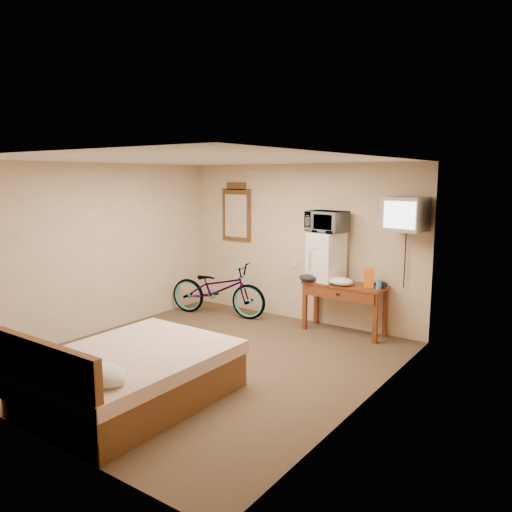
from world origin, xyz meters
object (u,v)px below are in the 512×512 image
object	(u,v)px
blue_cup	(379,284)
bed	(127,375)
mini_fridge	(326,257)
microwave	(327,222)
crt_television	(405,214)
desk	(344,293)
wall_mirror	(236,213)
bicycle	(218,289)

from	to	relation	value
blue_cup	bed	xyz separation A→B (m)	(-1.35, -3.36, -0.52)
mini_fridge	microwave	distance (m)	0.53
crt_television	blue_cup	bearing A→B (deg)	-173.16
microwave	desk	bearing A→B (deg)	1.27
blue_cup	bed	size ratio (longest dim) A/B	0.07
crt_television	wall_mirror	xyz separation A→B (m)	(-3.03, 0.25, -0.12)
desk	wall_mirror	world-z (taller)	wall_mirror
microwave	crt_television	distance (m)	1.19
blue_cup	bed	distance (m)	3.66
desk	bed	bearing A→B (deg)	-103.57
microwave	wall_mirror	xyz separation A→B (m)	(-1.85, 0.22, 0.04)
bicycle	wall_mirror	bearing A→B (deg)	-8.18
wall_mirror	blue_cup	bearing A→B (deg)	-6.10
crt_television	bed	size ratio (longest dim) A/B	0.31
mini_fridge	blue_cup	world-z (taller)	mini_fridge
bicycle	crt_television	bearing A→B (deg)	-96.29
wall_mirror	bed	world-z (taller)	wall_mirror
mini_fridge	blue_cup	xyz separation A→B (m)	(0.86, -0.06, -0.30)
microwave	wall_mirror	size ratio (longest dim) A/B	0.57
crt_television	bicycle	distance (m)	3.29
microwave	bed	world-z (taller)	microwave
mini_fridge	crt_television	world-z (taller)	crt_television
desk	mini_fridge	size ratio (longest dim) A/B	1.68
mini_fridge	crt_television	xyz separation A→B (m)	(1.18, -0.03, 0.69)
mini_fridge	bicycle	size ratio (longest dim) A/B	0.43
microwave	crt_television	size ratio (longest dim) A/B	0.91
microwave	wall_mirror	distance (m)	1.86
desk	bed	distance (m)	3.49
crt_television	bicycle	world-z (taller)	crt_television
crt_television	bicycle	bearing A→B (deg)	-173.70
wall_mirror	bicycle	size ratio (longest dim) A/B	0.58
wall_mirror	bicycle	bearing A→B (deg)	-85.59
desk	crt_television	size ratio (longest dim) A/B	1.96
desk	microwave	xyz separation A→B (m)	(-0.32, 0.04, 1.03)
blue_cup	mini_fridge	bearing A→B (deg)	175.69
desk	crt_television	bearing A→B (deg)	1.16
microwave	wall_mirror	world-z (taller)	wall_mirror
wall_mirror	bed	size ratio (longest dim) A/B	0.49
mini_fridge	wall_mirror	world-z (taller)	wall_mirror
microwave	crt_television	xyz separation A→B (m)	(1.18, -0.03, 0.16)
mini_fridge	bed	distance (m)	3.55
mini_fridge	microwave	size ratio (longest dim) A/B	1.29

